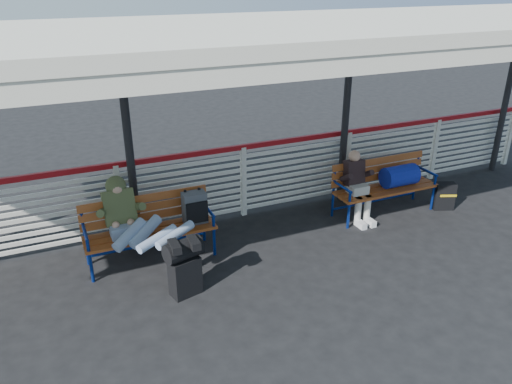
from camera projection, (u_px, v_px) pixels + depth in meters
name	position (u px, v px, depth m)	size (l,w,h in m)	color
ground	(297.00, 271.00, 6.83)	(60.00, 60.00, 0.00)	black
fence	(243.00, 178.00, 8.15)	(12.08, 0.08, 1.24)	silver
canopy	(273.00, 33.00, 6.32)	(12.60, 3.60, 3.16)	silver
luggage_stack	(184.00, 265.00, 6.19)	(0.52, 0.37, 0.77)	black
bench_left	(163.00, 218.00, 6.98)	(1.80, 0.56, 0.93)	#A1451F
bench_right	(391.00, 178.00, 8.31)	(1.80, 0.56, 0.92)	#A1451F
traveler_man	(143.00, 228.00, 6.53)	(0.93, 1.64, 0.77)	#8A98BA
companion_person	(357.00, 185.00, 8.05)	(0.32, 0.66, 1.15)	beige
suitcase_side	(444.00, 196.00, 8.54)	(0.38, 0.32, 0.47)	black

